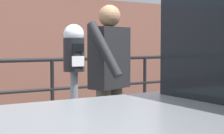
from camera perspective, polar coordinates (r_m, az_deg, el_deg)
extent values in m
cylinder|color=slate|center=(3.33, -5.97, -9.75)|extent=(0.07, 0.07, 1.05)
cylinder|color=black|center=(3.24, -6.05, 1.93)|extent=(0.19, 0.19, 0.30)
sphere|color=silver|center=(3.24, -6.07, 5.14)|extent=(0.19, 0.19, 0.19)
cube|color=black|center=(3.15, -5.40, 3.08)|extent=(0.10, 0.02, 0.07)
cube|color=white|center=(3.15, -5.39, 0.91)|extent=(0.11, 0.02, 0.09)
cylinder|color=brown|center=(3.89, 0.53, -9.36)|extent=(0.15, 0.15, 0.84)
cylinder|color=brown|center=(3.74, -1.37, -9.90)|extent=(0.15, 0.15, 0.84)
cube|color=black|center=(3.71, -0.40, 1.48)|extent=(0.49, 0.35, 0.63)
sphere|color=#936B4C|center=(3.72, -0.41, 8.08)|extent=(0.23, 0.23, 0.23)
cylinder|color=black|center=(3.92, 2.00, 1.85)|extent=(0.09, 0.09, 0.59)
cylinder|color=black|center=(3.41, -1.21, 2.83)|extent=(0.22, 0.41, 0.54)
cylinder|color=black|center=(5.84, -9.41, -4.00)|extent=(0.06, 0.06, 1.05)
cylinder|color=black|center=(6.76, 5.20, -2.92)|extent=(0.06, 0.06, 1.05)
cylinder|color=black|center=(8.01, 15.78, -2.02)|extent=(0.06, 0.06, 1.05)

